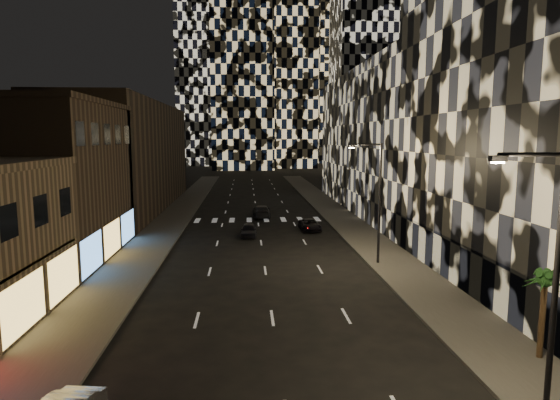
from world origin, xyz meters
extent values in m
cube|color=#47443F|center=(-10.00, 50.00, 0.07)|extent=(4.00, 120.00, 0.15)
cube|color=#47443F|center=(10.00, 50.00, 0.07)|extent=(4.00, 120.00, 0.15)
cube|color=#4C4C47|center=(-7.90, 50.00, 0.07)|extent=(0.20, 120.00, 0.15)
cube|color=#4C4C47|center=(7.90, 50.00, 0.07)|extent=(0.20, 120.00, 0.15)
cube|color=#473828|center=(-17.00, 33.50, 6.00)|extent=(10.00, 15.00, 12.00)
cube|color=#473828|center=(-17.00, 60.00, 7.00)|extent=(10.00, 40.00, 14.00)
cube|color=#383838|center=(12.30, 24.50, 1.50)|extent=(0.60, 25.00, 3.00)
cube|color=#232326|center=(20.00, 57.00, 9.00)|extent=(16.00, 40.00, 18.00)
cube|color=black|center=(-2.00, 140.00, 47.50)|extent=(18.00, 18.00, 95.00)
cylinder|color=black|center=(8.60, 10.00, 4.65)|extent=(0.20, 0.20, 9.00)
cylinder|color=black|center=(7.50, 10.00, 9.05)|extent=(2.20, 0.14, 0.14)
cube|color=black|center=(6.40, 10.00, 8.93)|extent=(0.50, 0.25, 0.18)
cube|color=#FFEAB2|center=(6.40, 10.00, 8.81)|extent=(0.35, 0.18, 0.06)
cylinder|color=black|center=(8.60, 30.00, 4.65)|extent=(0.20, 0.20, 9.00)
cylinder|color=black|center=(7.50, 30.00, 9.05)|extent=(2.20, 0.14, 0.14)
cube|color=black|center=(6.40, 30.00, 8.93)|extent=(0.50, 0.25, 0.18)
cube|color=#FFEAB2|center=(6.40, 30.00, 8.81)|extent=(0.35, 0.18, 0.06)
imported|color=black|center=(-1.12, 40.76, 0.63)|extent=(1.61, 3.75, 1.26)
imported|color=black|center=(0.50, 51.62, 0.73)|extent=(2.05, 5.03, 1.46)
imported|color=black|center=(5.23, 43.42, 0.57)|extent=(2.15, 4.21, 1.14)
cylinder|color=#47331E|center=(11.25, 14.38, 1.82)|extent=(0.25, 0.25, 3.35)
sphere|color=#194318|center=(11.25, 14.38, 3.65)|extent=(0.73, 0.73, 0.73)
cone|color=#194318|center=(11.49, 14.47, 3.60)|extent=(1.46, 0.77, 0.88)
cone|color=#194318|center=(11.33, 14.62, 3.60)|extent=(0.74, 1.47, 0.88)
cone|color=#194318|center=(11.10, 14.60, 3.60)|extent=(1.04, 1.38, 0.88)
cone|color=#194318|center=(10.99, 14.40, 3.60)|extent=(1.47, 0.43, 0.88)
cone|color=#194318|center=(11.06, 14.19, 3.60)|extent=(1.22, 1.24, 0.88)
cone|color=#194318|center=(11.28, 14.12, 3.60)|extent=(0.47, 1.48, 0.88)
cone|color=#194318|center=(11.47, 14.24, 3.60)|extent=(1.39, 1.00, 0.88)
camera|label=1|loc=(-1.33, -3.86, 9.58)|focal=30.00mm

